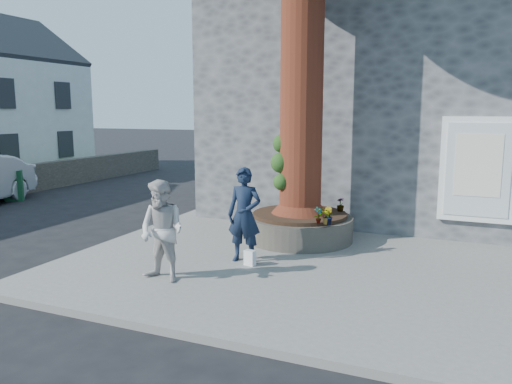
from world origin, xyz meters
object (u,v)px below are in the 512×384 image
at_px(planter, 300,227).
at_px(woman, 162,231).
at_px(a_board_sign, 14,186).
at_px(man, 244,215).

distance_m(planter, woman, 3.70).
bearing_deg(a_board_sign, planter, -45.70).
relative_size(planter, a_board_sign, 2.30).
bearing_deg(planter, a_board_sign, 171.49).
xyz_separation_m(planter, woman, (-1.26, -3.43, 0.55)).
bearing_deg(a_board_sign, man, -56.55).
relative_size(planter, woman, 1.36).
height_order(planter, woman, woman).
height_order(man, a_board_sign, man).
xyz_separation_m(woman, a_board_sign, (-9.05, 4.97, -0.46)).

